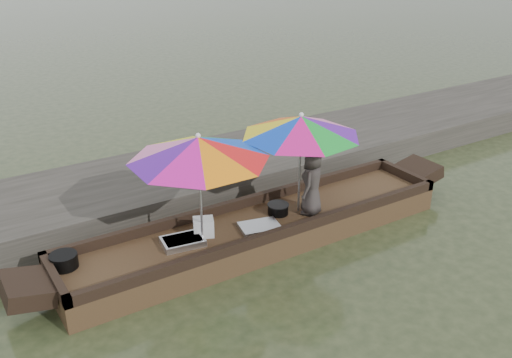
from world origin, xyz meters
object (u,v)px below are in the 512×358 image
tray_crayfish (183,241)px  vendor (312,182)px  boat_hull (260,232)px  umbrella_bow (200,188)px  supply_bag (204,227)px  umbrella_stern (300,163)px  charcoal_grill (278,209)px  cooking_pot (64,261)px  tray_scallop (260,227)px

tray_crayfish → vendor: size_ratio=0.55×
boat_hull → umbrella_bow: umbrella_bow is taller
supply_bag → umbrella_bow: bearing=-127.4°
umbrella_stern → vendor: bearing=-57.1°
umbrella_stern → umbrella_bow: bearing=180.0°
charcoal_grill → umbrella_stern: size_ratio=0.18×
cooking_pot → umbrella_bow: size_ratio=0.19×
charcoal_grill → umbrella_bow: umbrella_bow is taller
tray_scallop → vendor: size_ratio=0.55×
tray_scallop → umbrella_bow: (-0.83, 0.18, 0.74)m
tray_crayfish → umbrella_bow: umbrella_bow is taller
charcoal_grill → supply_bag: bearing=179.2°
boat_hull → vendor: bearing=-11.9°
boat_hull → cooking_pot: size_ratio=17.09×
supply_bag → umbrella_stern: umbrella_stern is taller
tray_crayfish → supply_bag: size_ratio=2.01×
tray_crayfish → vendor: 2.11m
tray_crayfish → tray_scallop: (1.12, -0.19, -0.01)m
umbrella_stern → supply_bag: bearing=176.9°
tray_scallop → charcoal_grill: (0.49, 0.24, 0.04)m
tray_scallop → umbrella_stern: 1.12m
boat_hull → charcoal_grill: bearing=10.4°
boat_hull → charcoal_grill: (0.37, 0.07, 0.25)m
tray_scallop → tray_crayfish: bearing=170.3°
tray_crayfish → supply_bag: 0.37m
tray_crayfish → umbrella_bow: (0.29, -0.02, 0.73)m
umbrella_bow → supply_bag: bearing=52.6°
tray_scallop → supply_bag: 0.81m
boat_hull → vendor: (0.81, -0.17, 0.69)m
supply_bag → boat_hull: bearing=-5.6°
cooking_pot → vendor: bearing=-7.7°
boat_hull → cooking_pot: cooking_pot is taller
charcoal_grill → supply_bag: supply_bag is taller
supply_bag → tray_crayfish: bearing=-168.8°
boat_hull → umbrella_bow: size_ratio=3.19×
cooking_pot → supply_bag: supply_bag is taller
tray_scallop → charcoal_grill: bearing=26.7°
tray_crayfish → umbrella_stern: (1.94, -0.02, 0.73)m
cooking_pot → supply_bag: 1.89m
cooking_pot → tray_crayfish: cooking_pot is taller
cooking_pot → vendor: 3.62m
boat_hull → charcoal_grill: 0.45m
tray_crayfish → tray_scallop: size_ratio=1.00×
tray_crayfish → charcoal_grill: bearing=1.9°
boat_hull → supply_bag: supply_bag is taller
cooking_pot → umbrella_bow: bearing=-9.7°
boat_hull → supply_bag: (-0.88, 0.09, 0.30)m
umbrella_bow → umbrella_stern: bearing=0.0°
umbrella_bow → vendor: bearing=-5.6°
boat_hull → tray_scallop: (-0.11, -0.18, 0.21)m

